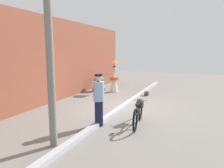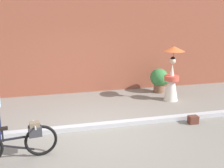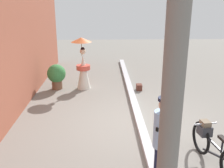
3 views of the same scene
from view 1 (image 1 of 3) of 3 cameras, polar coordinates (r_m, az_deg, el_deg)
The scene contains 9 objects.
ground_plane at distance 8.84m, azimuth 3.34°, elevation -6.22°, with size 30.00×30.00×0.00m, color gray.
building_wall at distance 10.22m, azimuth -15.14°, elevation 6.42°, with size 14.00×0.40×3.83m, color brown.
sidewalk_curb at distance 8.83m, azimuth 3.35°, elevation -5.84°, with size 14.00×0.20×0.12m, color #B2B2B7.
bicycle_near_officer at distance 6.73m, azimuth 7.24°, elevation -7.60°, with size 1.74×0.48×0.77m.
person_officer at distance 6.44m, azimuth -3.63°, elevation -4.02°, with size 0.34×0.34×1.63m.
person_with_parasol at distance 11.89m, azimuth 0.59°, elevation 2.00°, with size 0.71×0.71×1.82m.
potted_plant_by_door at distance 12.30m, azimuth -3.47°, elevation 0.52°, with size 0.67×0.65×0.89m.
backpack_on_pavement at distance 11.14m, azimuth 9.47°, elevation -2.55°, with size 0.25×0.19×0.21m.
utility_pole at distance 5.06m, azimuth -16.75°, elevation 9.54°, with size 0.18×0.18×4.80m, color slate.
Camera 1 is at (-8.04, -2.85, 2.32)m, focal length 33.40 mm.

